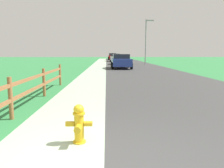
# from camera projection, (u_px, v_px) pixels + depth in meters

# --- Properties ---
(ground_plane) EXTENTS (120.00, 120.00, 0.00)m
(ground_plane) POSITION_uv_depth(u_px,v_px,m) (106.00, 66.00, 28.00)
(ground_plane) COLOR #2F7B40
(road_asphalt) EXTENTS (7.00, 66.00, 0.01)m
(road_asphalt) POSITION_uv_depth(u_px,v_px,m) (131.00, 65.00, 30.06)
(road_asphalt) COLOR #3A3A3A
(road_asphalt) RESTS_ON ground
(curb_concrete) EXTENTS (6.00, 66.00, 0.01)m
(curb_concrete) POSITION_uv_depth(u_px,v_px,m) (84.00, 65.00, 29.90)
(curb_concrete) COLOR #A0B49A
(curb_concrete) RESTS_ON ground
(grass_verge) EXTENTS (5.00, 66.00, 0.00)m
(grass_verge) POSITION_uv_depth(u_px,v_px,m) (73.00, 65.00, 29.86)
(grass_verge) COLOR #2F7B40
(grass_verge) RESTS_ON ground
(fire_hydrant) EXTENTS (0.50, 0.41, 0.74)m
(fire_hydrant) POSITION_uv_depth(u_px,v_px,m) (79.00, 124.00, 4.07)
(fire_hydrant) COLOR yellow
(fire_hydrant) RESTS_ON ground
(rail_fence) EXTENTS (0.11, 9.02, 1.09)m
(rail_fence) POSITION_uv_depth(u_px,v_px,m) (31.00, 86.00, 6.95)
(rail_fence) COLOR #905C36
(rail_fence) RESTS_ON ground
(parked_suv_blue) EXTENTS (2.18, 4.63, 1.54)m
(parked_suv_blue) POSITION_uv_depth(u_px,v_px,m) (121.00, 61.00, 23.65)
(parked_suv_blue) COLOR navy
(parked_suv_blue) RESTS_ON ground
(parked_car_black) EXTENTS (2.15, 5.06, 1.50)m
(parked_car_black) POSITION_uv_depth(u_px,v_px,m) (121.00, 59.00, 31.78)
(parked_car_black) COLOR black
(parked_car_black) RESTS_ON ground
(parked_car_white) EXTENTS (2.13, 4.84, 1.51)m
(parked_car_white) POSITION_uv_depth(u_px,v_px,m) (115.00, 57.00, 42.46)
(parked_car_white) COLOR white
(parked_car_white) RESTS_ON ground
(parked_car_red) EXTENTS (2.14, 4.48, 1.59)m
(parked_car_red) POSITION_uv_depth(u_px,v_px,m) (112.00, 56.00, 51.60)
(parked_car_red) COLOR maroon
(parked_car_red) RESTS_ON ground
(street_lamp) EXTENTS (1.17, 0.20, 6.30)m
(street_lamp) POSITION_uv_depth(u_px,v_px,m) (146.00, 38.00, 30.68)
(street_lamp) COLOR gray
(street_lamp) RESTS_ON ground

